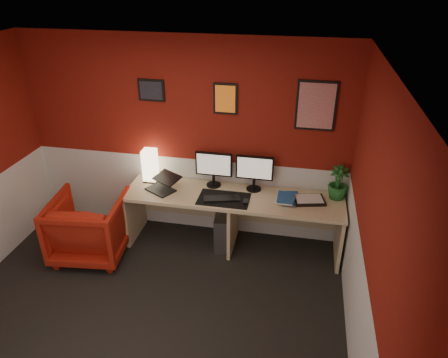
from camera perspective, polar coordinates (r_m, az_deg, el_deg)
ground at (r=4.45m, az=-11.27°, el=-18.70°), size 4.00×3.50×0.01m
ceiling at (r=3.18m, az=-15.52°, el=14.31°), size 4.00×3.50×0.01m
wall_back at (r=5.11m, az=-5.44°, el=5.40°), size 4.00×0.01×2.50m
wall_right at (r=3.44m, az=19.56°, el=-8.41°), size 0.01×3.50×2.50m
wainscot_back at (r=5.44m, az=-5.10°, el=-1.94°), size 4.00×0.01×1.00m
wainscot_right at (r=3.91m, az=17.69°, el=-17.34°), size 0.01×3.50×1.00m
desk at (r=5.09m, az=1.22°, el=-5.87°), size 2.60×0.65×0.73m
shoji_lamp at (r=5.22m, az=-10.12°, el=1.74°), size 0.16×0.16×0.40m
laptop at (r=5.01m, az=-8.80°, el=-0.47°), size 0.40×0.36×0.22m
monitor_left at (r=4.99m, az=-1.45°, el=2.04°), size 0.45×0.06×0.58m
monitor_right at (r=4.91m, az=4.21°, el=1.53°), size 0.45×0.06×0.58m
desk_mat at (r=4.83m, az=-0.02°, el=-2.74°), size 0.60×0.38×0.01m
keyboard at (r=4.82m, az=-0.30°, el=-2.68°), size 0.44×0.24×0.02m
mouse at (r=4.74m, az=3.01°, el=-3.14°), size 0.07×0.10×0.03m
book_bottom at (r=4.85m, az=7.72°, el=-2.69°), size 0.29×0.35×0.03m
book_middle at (r=4.84m, az=7.37°, el=-2.46°), size 0.25×0.31×0.02m
book_top at (r=4.80m, az=7.34°, el=-2.41°), size 0.20×0.26×0.02m
zen_tray at (r=4.88m, az=11.60°, el=-2.86°), size 0.40×0.32×0.03m
potted_plant at (r=4.93m, az=15.44°, el=-0.49°), size 0.24×0.24×0.40m
pc_tower at (r=5.21m, az=-0.06°, el=-6.89°), size 0.25×0.47×0.45m
armchair at (r=5.22m, az=-17.96°, el=-6.22°), size 0.91×0.93×0.77m
art_left at (r=5.02m, az=-9.97°, el=11.94°), size 0.32×0.02×0.26m
art_center at (r=4.80m, az=0.20°, el=10.99°), size 0.28×0.02×0.36m
art_right at (r=4.72m, az=12.56°, el=9.80°), size 0.44×0.02×0.56m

